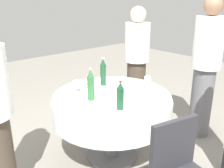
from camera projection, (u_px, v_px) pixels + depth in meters
ground_plane at (112, 156)px, 2.82m from camera, size 10.00×10.00×0.00m
dining_table at (112, 108)px, 2.63m from camera, size 1.23×1.23×0.74m
bottle_dark_green_right at (120, 96)px, 2.21m from camera, size 0.06×0.06×0.26m
bottle_dark_green_inner at (103, 72)px, 2.80m from camera, size 0.06×0.06×0.32m
bottle_green_west at (91, 85)px, 2.40m from camera, size 0.07×0.07×0.31m
wine_glass_mid at (147, 80)px, 2.65m from camera, size 0.07×0.07×0.15m
wine_glass_rear at (76, 85)px, 2.56m from camera, size 0.06×0.06×0.14m
wine_glass_south at (128, 85)px, 2.52m from camera, size 0.06×0.06×0.15m
plate_north at (131, 85)px, 2.83m from camera, size 0.21×0.21×0.02m
plate_front at (87, 87)px, 2.76m from camera, size 0.22×0.22×0.04m
plate_outer at (89, 108)px, 2.24m from camera, size 0.21×0.21×0.02m
fork_inner at (115, 91)px, 2.67m from camera, size 0.13×0.15×0.00m
fork_west at (144, 109)px, 2.24m from camera, size 0.14×0.13×0.00m
folded_napkin at (146, 96)px, 2.49m from camera, size 0.20×0.20×0.02m
person_west at (205, 67)px, 3.00m from camera, size 0.34×0.34×1.69m
person_mid at (137, 62)px, 3.49m from camera, size 0.34×0.34×1.57m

